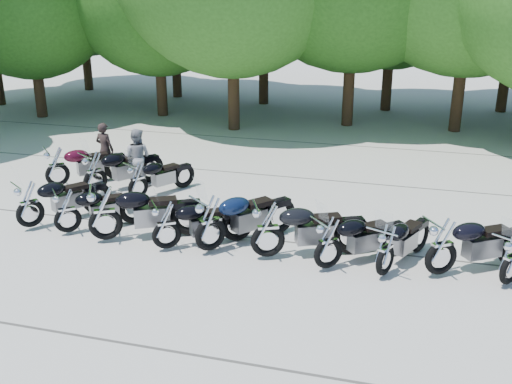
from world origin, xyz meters
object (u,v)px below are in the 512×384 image
(motorcycle_6, at_px, (329,242))
(motorcycle_10, at_px, (57,166))
(motorcycle_11, at_px, (95,172))
(rider_0, at_px, (105,149))
(motorcycle_3, at_px, (166,224))
(motorcycle_12, at_px, (138,179))
(motorcycle_4, at_px, (210,222))
(rider_1, at_px, (137,157))
(motorcycle_0, at_px, (29,203))
(motorcycle_1, at_px, (67,210))
(motorcycle_5, at_px, (268,228))
(motorcycle_8, at_px, (442,245))
(motorcycle_2, at_px, (105,212))
(motorcycle_9, at_px, (511,258))
(motorcycle_7, at_px, (386,249))

(motorcycle_6, bearing_deg, motorcycle_10, 27.61)
(motorcycle_11, xyz_separation_m, rider_0, (-0.60, 1.65, 0.12))
(motorcycle_3, height_order, motorcycle_6, motorcycle_6)
(motorcycle_12, bearing_deg, motorcycle_6, -174.90)
(motorcycle_4, height_order, rider_0, rider_0)
(rider_0, xyz_separation_m, rider_1, (1.30, -0.56, 0.02))
(motorcycle_0, bearing_deg, rider_1, -71.19)
(motorcycle_12, bearing_deg, motorcycle_1, 109.50)
(motorcycle_11, bearing_deg, rider_1, -89.97)
(motorcycle_5, bearing_deg, motorcycle_3, 69.66)
(motorcycle_1, bearing_deg, rider_0, -23.84)
(motorcycle_5, bearing_deg, motorcycle_6, -122.28)
(motorcycle_5, relative_size, motorcycle_6, 1.12)
(motorcycle_8, distance_m, motorcycle_12, 7.90)
(motorcycle_2, height_order, motorcycle_10, motorcycle_2)
(motorcycle_3, distance_m, rider_1, 4.55)
(motorcycle_6, relative_size, motorcycle_11, 0.93)
(motorcycle_4, xyz_separation_m, rider_1, (-3.44, 3.65, 0.10))
(motorcycle_0, xyz_separation_m, motorcycle_9, (10.29, 0.01, -0.05))
(motorcycle_3, xyz_separation_m, motorcycle_4, (0.93, 0.14, 0.10))
(motorcycle_11, bearing_deg, motorcycle_2, 156.48)
(motorcycle_2, xyz_separation_m, motorcycle_3, (1.45, -0.05, -0.11))
(motorcycle_4, height_order, motorcycle_11, motorcycle_4)
(motorcycle_0, bearing_deg, rider_0, -51.25)
(motorcycle_2, bearing_deg, rider_0, 0.39)
(motorcycle_2, bearing_deg, motorcycle_12, -17.23)
(motorcycle_12, bearing_deg, motorcycle_7, -170.85)
(motorcycle_1, bearing_deg, motorcycle_3, -136.29)
(motorcycle_1, height_order, motorcycle_7, motorcycle_7)
(motorcycle_6, bearing_deg, motorcycle_3, 48.03)
(motorcycle_6, bearing_deg, rider_1, 15.45)
(motorcycle_4, height_order, motorcycle_10, motorcycle_4)
(motorcycle_10, bearing_deg, motorcycle_9, -147.99)
(motorcycle_4, height_order, motorcycle_7, motorcycle_4)
(motorcycle_10, height_order, motorcycle_12, motorcycle_10)
(motorcycle_12, height_order, rider_0, rider_0)
(motorcycle_6, xyz_separation_m, rider_0, (-7.24, 4.35, 0.17))
(motorcycle_12, relative_size, rider_1, 1.26)
(motorcycle_12, height_order, rider_1, rider_1)
(motorcycle_12, bearing_deg, motorcycle_2, 132.56)
(motorcycle_4, xyz_separation_m, motorcycle_7, (3.60, -0.13, -0.11))
(motorcycle_11, bearing_deg, motorcycle_5, -172.32)
(motorcycle_2, height_order, motorcycle_8, motorcycle_2)
(motorcycle_4, distance_m, motorcycle_6, 2.51)
(motorcycle_5, bearing_deg, motorcycle_7, -118.61)
(motorcycle_11, bearing_deg, rider_0, -37.28)
(motorcycle_1, bearing_deg, motorcycle_6, -133.49)
(motorcycle_12, bearing_deg, rider_0, -10.76)
(motorcycle_0, xyz_separation_m, motorcycle_6, (6.92, -0.25, -0.02))
(motorcycle_6, relative_size, motorcycle_8, 0.92)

